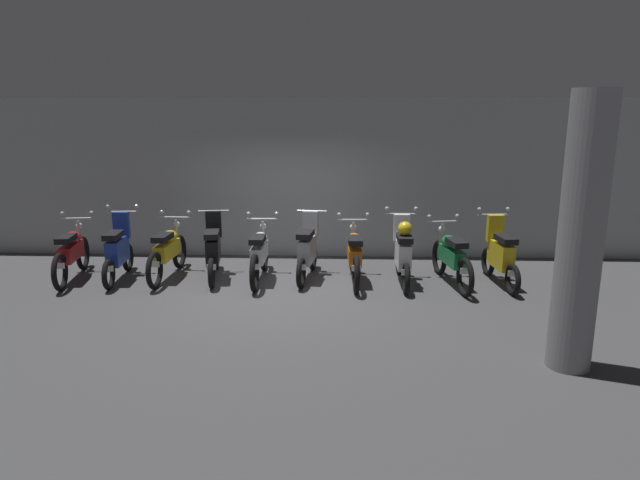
% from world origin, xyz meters
% --- Properties ---
extents(ground_plane, '(80.00, 80.00, 0.00)m').
position_xyz_m(ground_plane, '(0.00, 0.00, 0.00)').
color(ground_plane, '#424244').
extents(back_wall, '(16.00, 0.30, 3.21)m').
position_xyz_m(back_wall, '(0.00, 2.57, 1.61)').
color(back_wall, '#9EA0A3').
rests_on(back_wall, ground).
extents(motorbike_slot_0, '(0.58, 1.94, 1.15)m').
position_xyz_m(motorbike_slot_0, '(-3.80, 0.62, 0.49)').
color(motorbike_slot_0, black).
rests_on(motorbike_slot_0, ground).
extents(motorbike_slot_1, '(0.59, 1.68, 1.29)m').
position_xyz_m(motorbike_slot_1, '(-2.95, 0.64, 0.53)').
color(motorbike_slot_1, black).
rests_on(motorbike_slot_1, ground).
extents(motorbike_slot_2, '(0.59, 1.95, 1.15)m').
position_xyz_m(motorbike_slot_2, '(-2.11, 0.79, 0.49)').
color(motorbike_slot_2, black).
rests_on(motorbike_slot_2, ground).
extents(motorbike_slot_3, '(0.56, 1.67, 1.18)m').
position_xyz_m(motorbike_slot_3, '(-1.27, 0.78, 0.52)').
color(motorbike_slot_3, black).
rests_on(motorbike_slot_3, ground).
extents(motorbike_slot_4, '(0.59, 1.95, 1.15)m').
position_xyz_m(motorbike_slot_4, '(-0.42, 0.69, 0.49)').
color(motorbike_slot_4, black).
rests_on(motorbike_slot_4, ground).
extents(motorbike_slot_5, '(0.56, 1.68, 1.18)m').
position_xyz_m(motorbike_slot_5, '(0.43, 0.85, 0.52)').
color(motorbike_slot_5, black).
rests_on(motorbike_slot_5, ground).
extents(motorbike_slot_6, '(0.59, 1.95, 1.15)m').
position_xyz_m(motorbike_slot_6, '(1.26, 0.67, 0.49)').
color(motorbike_slot_6, black).
rests_on(motorbike_slot_6, ground).
extents(motorbike_slot_7, '(0.59, 1.68, 1.29)m').
position_xyz_m(motorbike_slot_7, '(2.11, 0.59, 0.57)').
color(motorbike_slot_7, black).
rests_on(motorbike_slot_7, ground).
extents(motorbike_slot_8, '(0.58, 1.94, 1.15)m').
position_xyz_m(motorbike_slot_8, '(2.95, 0.57, 0.49)').
color(motorbike_slot_8, black).
rests_on(motorbike_slot_8, ground).
extents(motorbike_slot_9, '(0.59, 1.68, 1.29)m').
position_xyz_m(motorbike_slot_9, '(3.79, 0.61, 0.53)').
color(motorbike_slot_9, black).
rests_on(motorbike_slot_9, ground).
extents(support_pillar, '(0.50, 0.50, 3.21)m').
position_xyz_m(support_pillar, '(3.74, -2.64, 1.61)').
color(support_pillar, gray).
rests_on(support_pillar, ground).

